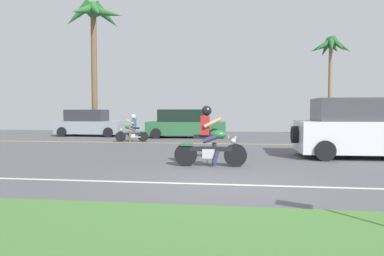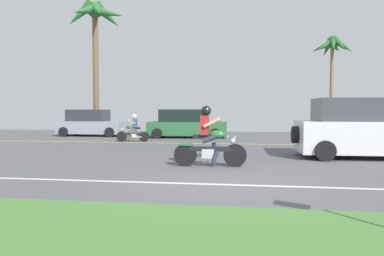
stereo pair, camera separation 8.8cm
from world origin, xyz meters
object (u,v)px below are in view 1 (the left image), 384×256
motorcyclist (210,141)px  motorcyclist_distant (132,130)px  palm_tree_0 (94,21)px  parked_car_0 (90,124)px  palm_tree_1 (331,51)px  parked_car_1 (185,124)px  suv_nearby (369,129)px

motorcyclist → motorcyclist_distant: (-4.46, 7.18, -0.15)m
motorcyclist → palm_tree_0: 16.91m
parked_car_0 → palm_tree_1: (14.29, 2.40, 4.37)m
parked_car_1 → palm_tree_0: palm_tree_0 is taller
palm_tree_0 → motorcyclist_distant: palm_tree_0 is taller
palm_tree_1 → motorcyclist_distant: (-10.63, -5.75, -4.53)m
palm_tree_1 → motorcyclist_distant: 12.91m
motorcyclist → suv_nearby: size_ratio=0.41×
motorcyclist → parked_car_1: 10.34m
parked_car_1 → palm_tree_1: size_ratio=0.75×
palm_tree_1 → motorcyclist_distant: size_ratio=3.75×
motorcyclist → suv_nearby: (5.07, 2.55, 0.23)m
parked_car_1 → palm_tree_0: size_ratio=0.51×
suv_nearby → motorcyclist: bearing=-153.3°
parked_car_0 → motorcyclist_distant: bearing=-42.6°
palm_tree_0 → palm_tree_1: size_ratio=1.47×
parked_car_1 → palm_tree_1: palm_tree_1 is taller
parked_car_1 → palm_tree_1: bearing=18.6°
palm_tree_0 → palm_tree_1: bearing=0.2°
palm_tree_1 → motorcyclist_distant: bearing=-151.6°
parked_car_1 → parked_car_0: bearing=175.5°
parked_car_0 → palm_tree_0: 7.07m
palm_tree_1 → parked_car_1: bearing=-161.4°
parked_car_1 → motorcyclist_distant: bearing=-126.8°
motorcyclist → parked_car_1: (-2.29, 10.08, 0.02)m
suv_nearby → palm_tree_0: 18.37m
palm_tree_1 → suv_nearby: bearing=-96.1°
palm_tree_0 → palm_tree_1: (14.89, 0.06, -2.27)m
parked_car_0 → suv_nearby: bearing=-31.2°
motorcyclist → palm_tree_1: bearing=64.5°
parked_car_0 → motorcyclist_distant: (3.65, -3.35, -0.16)m
parked_car_0 → palm_tree_1: size_ratio=0.65×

